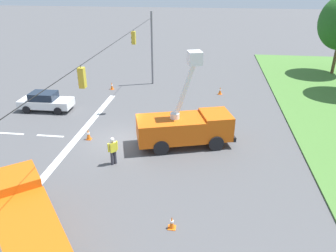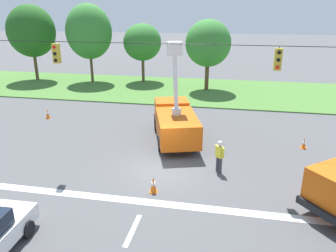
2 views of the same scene
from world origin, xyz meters
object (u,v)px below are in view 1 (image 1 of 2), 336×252
Objects in this scene: road_worker at (113,149)px; traffic_cone_near_bucket at (172,223)px; sedan_white at (46,101)px; traffic_cone_foreground_right at (88,134)px; traffic_cone_mid_right at (112,86)px; utility_truck_support_near at (21,220)px; traffic_cone_foreground_left at (220,91)px; utility_truck_bucket_lift at (185,126)px.

traffic_cone_near_bucket is at bearing 39.43° from road_worker.
sedan_white is at bearing -136.22° from traffic_cone_near_bucket.
traffic_cone_foreground_right reaches higher than traffic_cone_mid_right.
road_worker is (-6.61, 1.99, -0.14)m from utility_truck_support_near.
sedan_white reaches higher than traffic_cone_foreground_left.
utility_truck_support_near is 3.83× the size of road_worker.
utility_truck_bucket_lift is at bearing -179.34° from traffic_cone_near_bucket.
utility_truck_support_near is 10.61× the size of traffic_cone_near_bucket.
road_worker is at bearing -52.91° from utility_truck_bucket_lift.
traffic_cone_near_bucket is (18.69, 8.25, -0.05)m from traffic_cone_mid_right.
road_worker is 2.41× the size of traffic_cone_foreground_left.
utility_truck_support_near is 21.93m from traffic_cone_foreground_left.
traffic_cone_mid_right is (-13.68, -4.13, -0.64)m from road_worker.
utility_truck_support_near is (9.65, -6.02, -0.21)m from utility_truck_bucket_lift.
sedan_white is (-14.26, -6.02, -0.36)m from utility_truck_support_near.
traffic_cone_mid_right is at bearing -173.98° from utility_truck_support_near.
utility_truck_support_near reaches higher than traffic_cone_mid_right.
traffic_cone_near_bucket is (-1.60, 6.11, -0.84)m from utility_truck_support_near.
road_worker is 6.52m from traffic_cone_near_bucket.
road_worker is 15.08m from traffic_cone_foreground_left.
utility_truck_bucket_lift is 5.06m from road_worker.
traffic_cone_mid_right is (-10.77, -1.50, -0.04)m from traffic_cone_foreground_right.
traffic_cone_mid_right is at bearing -172.07° from traffic_cone_foreground_right.
traffic_cone_foreground_left is at bearing 157.22° from utility_truck_support_near.
utility_truck_support_near reaches higher than traffic_cone_near_bucket.
traffic_cone_mid_right is 20.43m from traffic_cone_near_bucket.
utility_truck_support_near is at bearing -75.34° from traffic_cone_near_bucket.
traffic_cone_foreground_right is at bearing 48.66° from sedan_white.
road_worker is 3.97m from traffic_cone_foreground_right.
utility_truck_bucket_lift is 3.79× the size of road_worker.
traffic_cone_foreground_right is at bearing 7.93° from traffic_cone_mid_right.
traffic_cone_foreground_left is 18.76m from traffic_cone_near_bucket.
sedan_white is 5.93× the size of traffic_cone_mid_right.
traffic_cone_mid_right reaches higher than traffic_cone_near_bucket.
road_worker is at bearing 46.33° from sedan_white.
traffic_cone_foreground_right reaches higher than traffic_cone_foreground_left.
utility_truck_bucket_lift reaches higher than traffic_cone_foreground_right.
sedan_white is at bearing -67.70° from traffic_cone_foreground_left.
traffic_cone_foreground_right is at bearing -88.90° from utility_truck_bucket_lift.
traffic_cone_near_bucket is (5.01, 4.12, -0.69)m from road_worker.
traffic_cone_foreground_left is at bearing 112.30° from sedan_white.
traffic_cone_mid_right is at bearing -163.20° from road_worker.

